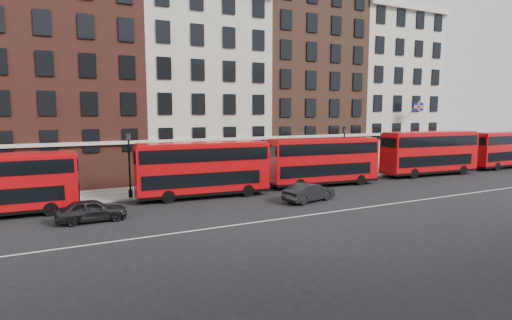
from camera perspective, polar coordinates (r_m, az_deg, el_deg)
name	(u,v)px	position (r m, az deg, el deg)	size (l,w,h in m)	color
ground	(280,210)	(28.34, 3.41, -7.19)	(120.00, 120.00, 0.00)	black
pavement	(224,185)	(37.60, -4.54, -3.57)	(80.00, 5.00, 0.15)	gray
kerb	(235,190)	(35.33, -3.03, -4.23)	(80.00, 0.30, 0.16)	gray
road_centre_line	(295,217)	(26.68, 5.56, -8.10)	(70.00, 0.12, 0.01)	white
building_terrace	(195,80)	(43.96, -8.68, 11.18)	(64.00, 11.95, 22.00)	#B6AF9E
bus_b	(203,168)	(32.37, -7.61, -1.15)	(10.81, 3.37, 4.47)	#BD090D
bus_c	(323,160)	(37.76, 9.53, -0.04)	(10.81, 3.47, 4.46)	#BD090D
bus_d	(429,152)	(47.35, 23.53, 1.07)	(11.53, 3.57, 4.77)	#BD090D
bus_e	(504,149)	(57.88, 31.89, 1.39)	(10.65, 2.73, 4.46)	#BD090D
car_rear	(92,210)	(27.40, -22.40, -6.65)	(1.70, 4.22, 1.44)	black
car_front	(309,192)	(31.23, 7.60, -4.54)	(1.55, 4.45, 1.47)	black
lamp_post_left	(129,161)	(32.84, -17.65, -0.10)	(0.44, 0.44, 5.33)	black
lamp_post_right	(344,149)	(42.48, 12.46, 1.58)	(0.44, 0.44, 5.33)	black
traffic_light	(436,151)	(50.68, 24.37, 1.24)	(0.25, 0.45, 3.27)	black
iron_railings	(216,176)	(39.53, -5.73, -2.23)	(6.60, 0.06, 1.00)	black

